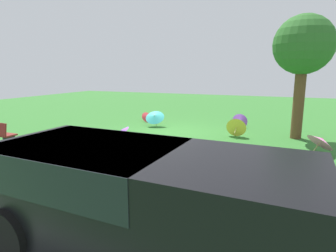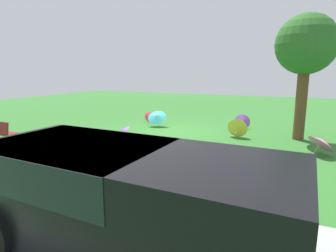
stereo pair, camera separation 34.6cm
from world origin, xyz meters
name	(u,v)px [view 1 (the left image)]	position (x,y,z in m)	size (l,w,h in m)	color
ground	(173,131)	(0.00, 0.00, 0.00)	(40.00, 40.00, 0.00)	#2D6B28
road_strip	(19,213)	(0.00, 7.80, 0.00)	(40.00, 3.60, 0.01)	#9E9EA3
van_dark	(134,191)	(-2.50, 7.92, 0.91)	(4.68, 2.29, 1.53)	black
shade_tree	(303,47)	(-4.91, -0.67, 3.46)	(2.19, 2.19, 4.64)	brown
parasol_purple_0	(240,121)	(-2.60, -1.81, 0.34)	(0.79, 0.71, 0.69)	tan
parasol_yellow_0	(112,145)	(0.59, 3.83, 0.27)	(0.62, 0.70, 0.54)	tan
parasol_yellow_1	(236,127)	(-2.70, -0.09, 0.39)	(0.79, 0.68, 0.78)	tan
parasol_pink_0	(228,153)	(-3.14, 4.05, 0.47)	(0.98, 0.88, 0.85)	tan
parasol_teal_1	(155,116)	(1.19, -0.70, 0.49)	(1.03, 0.96, 0.80)	tan
parasol_purple_1	(122,131)	(1.32, 2.01, 0.32)	(0.77, 0.78, 0.55)	tan
parasol_pink_1	(321,141)	(-5.56, 1.36, 0.43)	(1.12, 1.13, 0.76)	tan
parasol_red_0	(147,117)	(2.09, -1.69, 0.26)	(0.61, 0.68, 0.53)	tan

